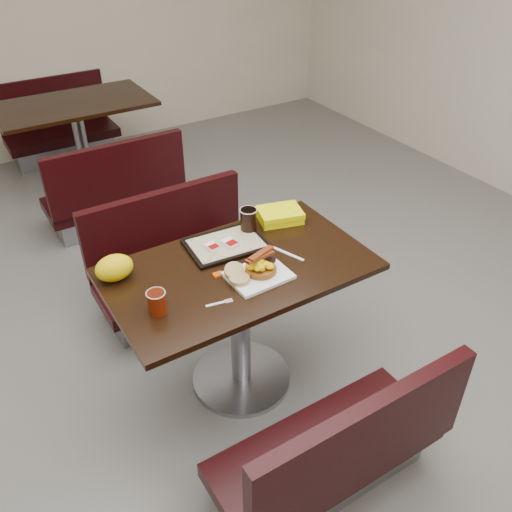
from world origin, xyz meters
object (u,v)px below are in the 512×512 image
coffee_cup_near (157,303)px  tray (226,244)px  hashbrown_sleeve_right (230,243)px  bench_far_s (111,181)px  coffee_cup_far (248,219)px  hashbrown_sleeve_left (212,247)px  bench_near_n (180,260)px  table_far (82,147)px  pancake_stack (261,269)px  bench_near_s (328,430)px  platter (258,275)px  clamshell (280,215)px  bench_far_n (60,122)px  paper_bag (114,268)px  table_near (240,327)px  knife (288,254)px  fork (216,304)px

coffee_cup_near → tray: 0.55m
tray → hashbrown_sleeve_right: 0.03m
bench_far_s → tray: size_ratio=2.69×
tray → coffee_cup_far: bearing=22.6°
tray → hashbrown_sleeve_left: (-0.08, -0.01, 0.02)m
bench_near_n → tray: bearing=-86.6°
bench_near_n → tray: size_ratio=2.69×
table_far → pancake_stack: 2.73m
bench_near_s → hashbrown_sleeve_left: hashbrown_sleeve_left is taller
platter → clamshell: bearing=43.5°
coffee_cup_far → clamshell: (0.20, 0.01, -0.04)m
table_far → bench_far_n: bearing=90.0°
hashbrown_sleeve_right → clamshell: (0.35, 0.09, 0.00)m
paper_bag → coffee_cup_near: bearing=-77.8°
platter → coffee_cup_near: (-0.47, 0.01, 0.04)m
platter → coffee_cup_far: 0.38m
table_near → knife: size_ratio=6.84×
bench_near_n → platter: 0.91m
table_near → table_far: same height
hashbrown_sleeve_right → coffee_cup_far: size_ratio=0.69×
knife → platter: bearing=-90.7°
bench_near_n → bench_far_n: bearing=90.0°
bench_near_n → coffee_cup_near: coffee_cup_near is taller
bench_near_n → bench_far_s: same height
knife → hashbrown_sleeve_right: (-0.21, 0.19, 0.03)m
table_near → hashbrown_sleeve_right: size_ratio=15.73×
fork → tray: size_ratio=0.31×
fork → paper_bag: paper_bag is taller
hashbrown_sleeve_left → table_far: bearing=81.5°
bench_near_s → fork: size_ratio=8.56×
platter → coffee_cup_near: coffee_cup_near is taller
bench_far_n → coffee_cup_near: size_ratio=9.78×
coffee_cup_near → fork: (0.22, -0.08, -0.05)m
clamshell → table_far: bearing=115.1°
coffee_cup_far → knife: bearing=-77.9°
coffee_cup_near → table_near: bearing=12.9°
bench_near_n → pancake_stack: (0.05, -0.80, 0.42)m
bench_far_s → platter: size_ratio=3.75×
bench_far_s → paper_bag: (-0.51, -1.69, 0.45)m
bench_far_s → tray: (0.03, -1.72, 0.40)m
bench_far_n → coffee_cup_far: 3.11m
table_near → hashbrown_sleeve_left: hashbrown_sleeve_left is taller
clamshell → tray: bearing=-153.8°
bench_far_s → bench_far_n: same height
coffee_cup_far → clamshell: coffee_cup_far is taller
pancake_stack → fork: size_ratio=1.20×
bench_near_n → hashbrown_sleeve_right: (0.04, -0.55, 0.42)m
table_near → table_far: bearing=90.0°
bench_near_n → pancake_stack: size_ratio=7.12×
hashbrown_sleeve_right → fork: bearing=-137.7°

